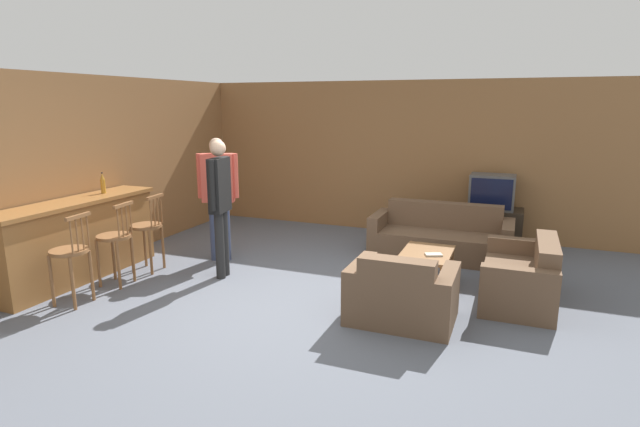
# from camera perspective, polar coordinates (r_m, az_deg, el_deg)

# --- Properties ---
(ground_plane) EXTENTS (24.00, 24.00, 0.00)m
(ground_plane) POSITION_cam_1_polar(r_m,az_deg,el_deg) (5.82, -2.28, -9.96)
(ground_plane) COLOR #565B66
(wall_back) EXTENTS (9.40, 0.08, 2.60)m
(wall_back) POSITION_cam_1_polar(r_m,az_deg,el_deg) (8.84, 7.23, 6.42)
(wall_back) COLOR olive
(wall_back) RESTS_ON ground_plane
(wall_left) EXTENTS (0.08, 8.60, 2.60)m
(wall_left) POSITION_cam_1_polar(r_m,az_deg,el_deg) (8.33, -19.69, 5.43)
(wall_left) COLOR olive
(wall_left) RESTS_ON ground_plane
(bar_counter) EXTENTS (0.55, 2.32, 1.03)m
(bar_counter) POSITION_cam_1_polar(r_m,az_deg,el_deg) (7.07, -25.98, -2.70)
(bar_counter) COLOR brown
(bar_counter) RESTS_ON ground_plane
(bar_chair_near) EXTENTS (0.44, 0.44, 1.04)m
(bar_chair_near) POSITION_cam_1_polar(r_m,az_deg,el_deg) (6.20, -26.61, -4.44)
(bar_chair_near) COLOR brown
(bar_chair_near) RESTS_ON ground_plane
(bar_chair_mid) EXTENTS (0.45, 0.45, 1.04)m
(bar_chair_mid) POSITION_cam_1_polar(r_m,az_deg,el_deg) (6.64, -22.36, -2.99)
(bar_chair_mid) COLOR brown
(bar_chair_mid) RESTS_ON ground_plane
(bar_chair_far) EXTENTS (0.45, 0.45, 1.04)m
(bar_chair_far) POSITION_cam_1_polar(r_m,az_deg,el_deg) (7.05, -19.13, -1.87)
(bar_chair_far) COLOR brown
(bar_chair_far) RESTS_ON ground_plane
(couch_far) EXTENTS (2.00, 0.83, 0.77)m
(couch_far) POSITION_cam_1_polar(r_m,az_deg,el_deg) (7.56, 13.63, -2.77)
(couch_far) COLOR brown
(couch_far) RESTS_ON ground_plane
(armchair_near) EXTENTS (1.07, 0.79, 0.75)m
(armchair_near) POSITION_cam_1_polar(r_m,az_deg,el_deg) (5.28, 9.27, -9.29)
(armchair_near) COLOR brown
(armchair_near) RESTS_ON ground_plane
(loveseat_right) EXTENTS (0.77, 1.39, 0.74)m
(loveseat_right) POSITION_cam_1_polar(r_m,az_deg,el_deg) (6.17, 22.12, -6.85)
(loveseat_right) COLOR brown
(loveseat_right) RESTS_ON ground_plane
(coffee_table) EXTENTS (0.59, 0.87, 0.43)m
(coffee_table) POSITION_cam_1_polar(r_m,az_deg,el_deg) (6.29, 12.05, -4.95)
(coffee_table) COLOR brown
(coffee_table) RESTS_ON ground_plane
(tv_unit) EXTENTS (0.97, 0.55, 0.60)m
(tv_unit) POSITION_cam_1_polar(r_m,az_deg,el_deg) (8.35, 18.79, -1.48)
(tv_unit) COLOR #2D2319
(tv_unit) RESTS_ON ground_plane
(tv) EXTENTS (0.67, 0.45, 0.54)m
(tv) POSITION_cam_1_polar(r_m,az_deg,el_deg) (8.23, 19.06, 2.37)
(tv) COLOR #4C4C4C
(tv) RESTS_ON tv_unit
(bottle) EXTENTS (0.06, 0.06, 0.28)m
(bottle) POSITION_cam_1_polar(r_m,az_deg,el_deg) (7.32, -23.57, 3.14)
(bottle) COLOR #B27A23
(bottle) RESTS_ON bar_counter
(book_on_table) EXTENTS (0.23, 0.19, 0.02)m
(book_on_table) POSITION_cam_1_polar(r_m,az_deg,el_deg) (6.15, 12.86, -4.61)
(book_on_table) COLOR #B7AD99
(book_on_table) RESTS_ON coffee_table
(person_by_window) EXTENTS (0.54, 0.34, 1.75)m
(person_by_window) POSITION_cam_1_polar(r_m,az_deg,el_deg) (7.18, -11.54, 2.42)
(person_by_window) COLOR #384260
(person_by_window) RESTS_ON ground_plane
(person_by_counter) EXTENTS (0.20, 0.49, 1.77)m
(person_by_counter) POSITION_cam_1_polar(r_m,az_deg,el_deg) (6.45, -11.36, 1.57)
(person_by_counter) COLOR black
(person_by_counter) RESTS_ON ground_plane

